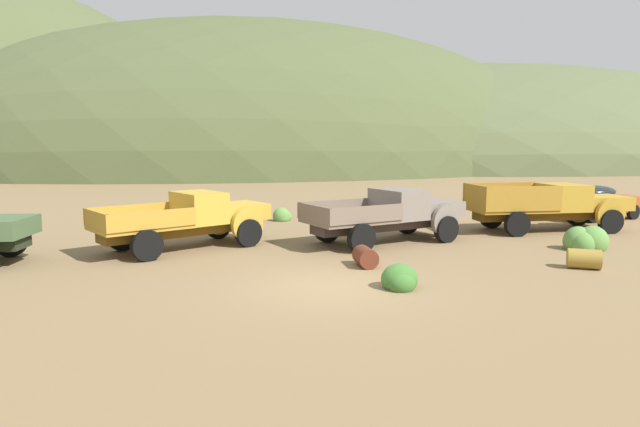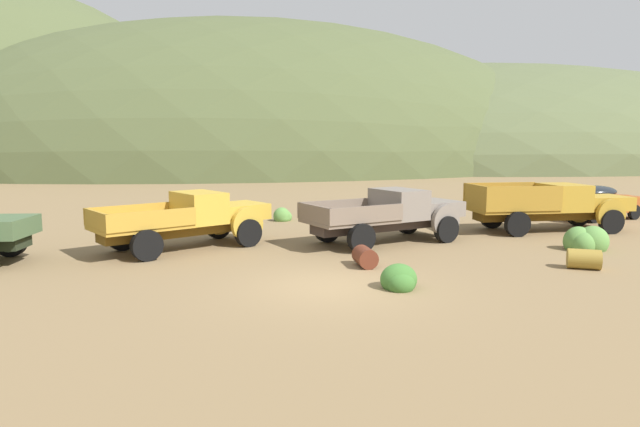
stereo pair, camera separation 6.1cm
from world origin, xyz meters
The scene contains 14 objects.
ground_plane centered at (0.00, 0.00, 0.00)m, with size 300.00×300.00×0.00m, color olive.
hill_far_right centered at (15.30, 67.20, 0.00)m, with size 97.64×67.35×40.26m, color #4C5633.
hill_distant centered at (58.09, 70.67, 0.00)m, with size 114.58×83.50×32.74m, color #56603D.
truck_faded_yellow centered at (-2.44, 6.35, 0.99)m, with size 6.18×3.89×1.89m.
truck_primer_gray centered at (4.47, 5.04, 0.99)m, with size 6.26×3.23×1.89m.
truck_mustard centered at (11.76, 4.95, 1.02)m, with size 6.71×3.22×1.91m.
car_oxide_orange centered at (16.17, 7.09, 0.81)m, with size 4.71×2.28×1.57m.
oil_drum_foreground centered at (1.72, 1.70, 0.28)m, with size 0.69×0.95×0.57m.
oil_drum_tipped centered at (7.46, -0.64, 0.28)m, with size 1.04×0.98×0.57m.
bush_lone_scrub centered at (1.56, -0.75, 0.20)m, with size 0.93×0.93×0.78m.
bush_front_right centered at (-3.51, 10.51, 0.33)m, with size 1.72×1.20×1.20m.
bush_front_left centered at (12.19, 8.61, 0.22)m, with size 1.23×0.92×0.92m.
bush_back_edge centered at (9.64, 1.46, 0.27)m, with size 1.43×1.14×1.05m.
bush_between_trucks centered at (1.99, 11.37, 0.19)m, with size 0.90×0.73×0.80m.
Camera 2 is at (-4.70, -12.43, 3.59)m, focal length 30.71 mm.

